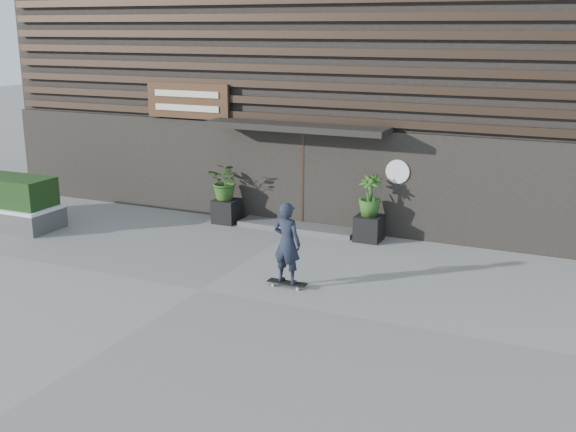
% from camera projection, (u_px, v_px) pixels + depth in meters
% --- Properties ---
extents(ground, '(80.00, 80.00, 0.00)m').
position_uv_depth(ground, '(200.00, 290.00, 13.40)').
color(ground, gray).
rests_on(ground, ground).
extents(entrance_step, '(3.00, 0.80, 0.12)m').
position_uv_depth(entrance_step, '(298.00, 227.00, 17.42)').
color(entrance_step, '#4E4E4B').
rests_on(entrance_step, ground).
extents(planter_pot_left, '(0.60, 0.60, 0.60)m').
position_uv_depth(planter_pot_left, '(227.00, 211.00, 17.95)').
color(planter_pot_left, black).
rests_on(planter_pot_left, ground).
extents(bamboo_left, '(0.86, 0.75, 0.96)m').
position_uv_depth(bamboo_left, '(226.00, 181.00, 17.75)').
color(bamboo_left, '#2D591E').
rests_on(bamboo_left, planter_pot_left).
extents(planter_pot_right, '(0.60, 0.60, 0.60)m').
position_uv_depth(planter_pot_right, '(369.00, 228.00, 16.42)').
color(planter_pot_right, black).
rests_on(planter_pot_right, ground).
extents(bamboo_right, '(0.54, 0.54, 0.96)m').
position_uv_depth(bamboo_right, '(370.00, 196.00, 16.22)').
color(bamboo_right, '#2D591E').
rests_on(bamboo_right, planter_pot_right).
extents(building, '(18.00, 11.00, 8.00)m').
position_uv_depth(building, '(370.00, 56.00, 21.11)').
color(building, black).
rests_on(building, ground).
extents(skateboarder, '(0.78, 0.46, 1.67)m').
position_uv_depth(skateboarder, '(287.00, 243.00, 13.35)').
color(skateboarder, black).
rests_on(skateboarder, ground).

